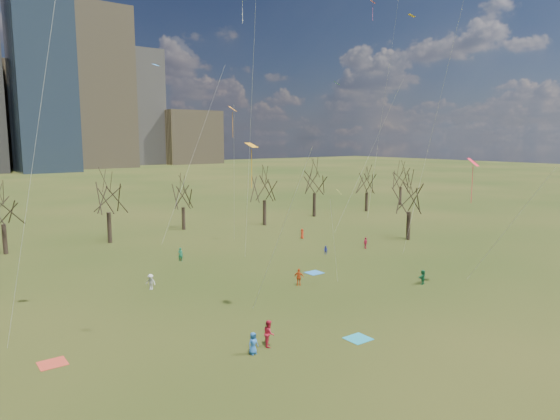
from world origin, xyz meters
TOP-DOWN VIEW (x-y plane):
  - ground at (0.00, 0.00)m, footprint 500.00×500.00m
  - bare_tree_row at (-0.09, 37.22)m, footprint 113.04×29.80m
  - blanket_teal at (-3.62, -1.85)m, footprint 1.60×1.50m
  - blanket_navy at (4.95, 12.81)m, footprint 1.60×1.50m
  - blanket_crimson at (-21.32, 6.56)m, footprint 1.60×1.50m
  - person_0 at (-10.74, 0.40)m, footprint 0.73×0.50m
  - person_2 at (-9.20, 0.82)m, footprint 1.03×1.09m
  - person_4 at (0.91, 10.28)m, footprint 0.95×0.94m
  - person_5 at (10.58, 3.72)m, footprint 1.34×0.74m
  - person_8 at (11.30, 18.16)m, footprint 0.56×0.62m
  - person_9 at (-10.63, 17.34)m, footprint 0.99×1.06m
  - person_10 at (17.49, 17.70)m, footprint 0.87×0.53m
  - person_12 at (15.08, 27.22)m, footprint 0.66×0.77m
  - person_13 at (-3.84, 25.46)m, footprint 0.65×0.66m
  - kites_airborne at (5.26, 13.65)m, footprint 53.97×37.86m

SIDE VIEW (x-z plane):
  - ground at x=0.00m, z-range 0.00..0.00m
  - blanket_teal at x=-3.62m, z-range 0.00..0.03m
  - blanket_navy at x=4.95m, z-range 0.00..0.03m
  - blanket_crimson at x=-21.32m, z-range 0.00..0.03m
  - person_8 at x=11.30m, z-range 0.00..1.04m
  - person_12 at x=15.08m, z-range 0.00..1.34m
  - person_5 at x=10.58m, z-range 0.00..1.38m
  - person_10 at x=17.49m, z-range 0.00..1.39m
  - person_0 at x=-10.74m, z-range 0.00..1.43m
  - person_9 at x=-10.63m, z-range 0.00..1.44m
  - person_13 at x=-3.84m, z-range 0.00..1.54m
  - person_4 at x=0.91m, z-range 0.00..1.61m
  - person_2 at x=-9.20m, z-range 0.00..1.77m
  - bare_tree_row at x=-0.09m, z-range 1.37..10.87m
  - kites_airborne at x=5.26m, z-range -2.10..30.13m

